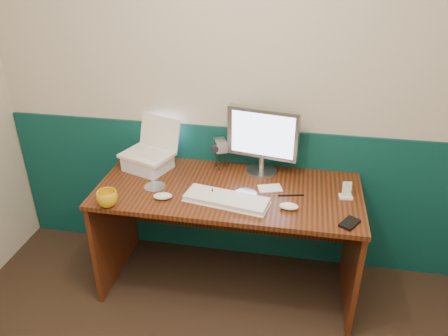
% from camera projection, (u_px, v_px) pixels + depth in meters
% --- Properties ---
extents(back_wall, '(3.50, 0.04, 2.50)m').
position_uv_depth(back_wall, '(258.00, 92.00, 2.72)').
color(back_wall, beige).
rests_on(back_wall, ground).
extents(wainscot, '(3.48, 0.02, 1.00)m').
position_uv_depth(wainscot, '(254.00, 195.00, 3.06)').
color(wainscot, '#083635').
rests_on(wainscot, ground).
extents(desk, '(1.60, 0.70, 0.75)m').
position_uv_depth(desk, '(228.00, 238.00, 2.83)').
color(desk, '#311A09').
rests_on(desk, ground).
extents(laptop_riser, '(0.33, 0.30, 0.09)m').
position_uv_depth(laptop_riser, '(148.00, 163.00, 2.86)').
color(laptop_riser, silver).
rests_on(laptop_riser, desk).
extents(laptop, '(0.37, 0.33, 0.26)m').
position_uv_depth(laptop, '(146.00, 138.00, 2.78)').
color(laptop, white).
rests_on(laptop, laptop_riser).
extents(monitor, '(0.47, 0.21, 0.45)m').
position_uv_depth(monitor, '(263.00, 140.00, 2.74)').
color(monitor, '#A1A1A5').
rests_on(monitor, desk).
extents(keyboard, '(0.50, 0.24, 0.03)m').
position_uv_depth(keyboard, '(226.00, 200.00, 2.51)').
color(keyboard, white).
rests_on(keyboard, desk).
extents(mouse_right, '(0.11, 0.06, 0.04)m').
position_uv_depth(mouse_right, '(289.00, 206.00, 2.44)').
color(mouse_right, white).
rests_on(mouse_right, desk).
extents(mouse_left, '(0.12, 0.09, 0.04)m').
position_uv_depth(mouse_left, '(163.00, 196.00, 2.54)').
color(mouse_left, white).
rests_on(mouse_left, desk).
extents(mug, '(0.15, 0.15, 0.09)m').
position_uv_depth(mug, '(107.00, 199.00, 2.46)').
color(mug, gold).
rests_on(mug, desk).
extents(camcorder, '(0.12, 0.14, 0.19)m').
position_uv_depth(camcorder, '(220.00, 155.00, 2.85)').
color(camcorder, '#A1A1A5').
rests_on(camcorder, desk).
extents(cd_spindle, '(0.11, 0.11, 0.02)m').
position_uv_depth(cd_spindle, '(212.00, 195.00, 2.57)').
color(cd_spindle, silver).
rests_on(cd_spindle, desk).
extents(cd_loose_a, '(0.13, 0.13, 0.00)m').
position_uv_depth(cd_loose_a, '(155.00, 186.00, 2.67)').
color(cd_loose_a, '#B2BCC3').
rests_on(cd_loose_a, desk).
extents(cd_loose_b, '(0.13, 0.13, 0.00)m').
position_uv_depth(cd_loose_b, '(246.00, 193.00, 2.60)').
color(cd_loose_b, silver).
rests_on(cd_loose_b, desk).
extents(pen, '(0.15, 0.04, 0.01)m').
position_uv_depth(pen, '(291.00, 195.00, 2.58)').
color(pen, black).
rests_on(pen, desk).
extents(papers, '(0.16, 0.13, 0.00)m').
position_uv_depth(papers, '(270.00, 188.00, 2.65)').
color(papers, white).
rests_on(papers, desk).
extents(dock, '(0.08, 0.07, 0.01)m').
position_uv_depth(dock, '(346.00, 197.00, 2.56)').
color(dock, white).
rests_on(dock, desk).
extents(music_player, '(0.06, 0.03, 0.09)m').
position_uv_depth(music_player, '(347.00, 189.00, 2.53)').
color(music_player, white).
rests_on(music_player, dock).
extents(pda, '(0.12, 0.14, 0.01)m').
position_uv_depth(pda, '(350.00, 223.00, 2.32)').
color(pda, black).
rests_on(pda, desk).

